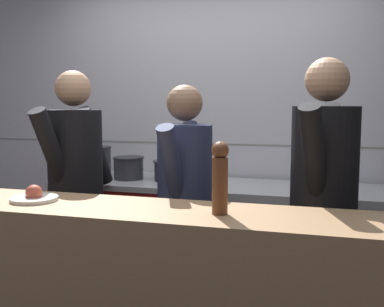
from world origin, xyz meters
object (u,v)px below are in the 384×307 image
at_px(chefs_knife, 324,193).
at_px(chef_head_cook, 76,189).
at_px(stock_pot, 96,160).
at_px(mixing_bowl_steel, 333,183).
at_px(pepper_mill, 220,176).
at_px(oven_range, 133,234).
at_px(chef_line, 323,203).
at_px(sauce_pot, 129,167).
at_px(braising_pot, 174,170).
at_px(plated_dish_main, 34,197).
at_px(chef_sous, 185,205).

distance_m(chefs_knife, chef_head_cook, 1.62).
bearing_deg(stock_pot, mixing_bowl_steel, -2.40).
distance_m(pepper_mill, chef_head_cook, 1.30).
xyz_separation_m(oven_range, stock_pot, (-0.33, 0.05, 0.57)).
bearing_deg(chef_line, sauce_pot, 167.46).
bearing_deg(braising_pot, chefs_knife, -8.82).
distance_m(oven_range, chefs_knife, 1.52).
distance_m(plated_dish_main, chef_head_cook, 0.69).
relative_size(braising_pot, mixing_bowl_steel, 1.56).
distance_m(braising_pot, chef_sous, 0.78).
xyz_separation_m(sauce_pot, chef_head_cook, (-0.08, -0.64, -0.05)).
bearing_deg(chef_sous, chefs_knife, 37.95).
bearing_deg(mixing_bowl_steel, chef_head_cook, -157.23).
relative_size(chef_head_cook, chef_sous, 1.06).
distance_m(mixing_bowl_steel, chefs_knife, 0.17).
bearing_deg(sauce_pot, pepper_mill, -52.89).
relative_size(sauce_pot, braising_pot, 0.74).
xyz_separation_m(chef_head_cook, chef_line, (1.52, -0.08, 0.02)).
bearing_deg(chef_head_cook, chef_line, 6.14).
bearing_deg(stock_pot, chef_sous, -38.14).
xyz_separation_m(pepper_mill, chef_sous, (-0.35, 0.66, -0.29)).
distance_m(sauce_pot, chefs_knife, 1.46).
distance_m(mixing_bowl_steel, chef_sous, 1.10).
bearing_deg(pepper_mill, stock_pot, 133.00).
height_order(braising_pot, chef_head_cook, chef_head_cook).
distance_m(oven_range, sauce_pot, 0.54).
bearing_deg(mixing_bowl_steel, braising_pot, 178.87).
height_order(chefs_knife, chef_head_cook, chef_head_cook).
bearing_deg(chef_line, braising_pot, 158.66).
distance_m(sauce_pot, chef_line, 1.61).
relative_size(mixing_bowl_steel, chefs_knife, 0.61).
bearing_deg(stock_pot, chefs_knife, -7.18).
relative_size(chef_sous, chef_line, 0.93).
height_order(pepper_mill, chef_head_cook, chef_head_cook).
distance_m(braising_pot, chef_head_cook, 0.82).
relative_size(oven_range, braising_pot, 3.35).
distance_m(sauce_pot, mixing_bowl_steel, 1.51).
height_order(oven_range, plated_dish_main, plated_dish_main).
relative_size(sauce_pot, chefs_knife, 0.70).
relative_size(sauce_pot, chef_sous, 0.15).
bearing_deg(mixing_bowl_steel, chefs_knife, -112.78).
distance_m(braising_pot, pepper_mill, 1.53).
bearing_deg(mixing_bowl_steel, chef_line, -95.70).
xyz_separation_m(braising_pot, chefs_knife, (1.09, -0.17, -0.09)).
bearing_deg(plated_dish_main, chef_line, 23.30).
relative_size(sauce_pot, chef_line, 0.14).
xyz_separation_m(chef_sous, chef_line, (0.78, -0.06, 0.07)).
bearing_deg(oven_range, plated_dish_main, -87.04).
xyz_separation_m(braising_pot, plated_dish_main, (-0.28, -1.36, 0.05)).
xyz_separation_m(mixing_bowl_steel, chef_line, (-0.07, -0.75, 0.02)).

